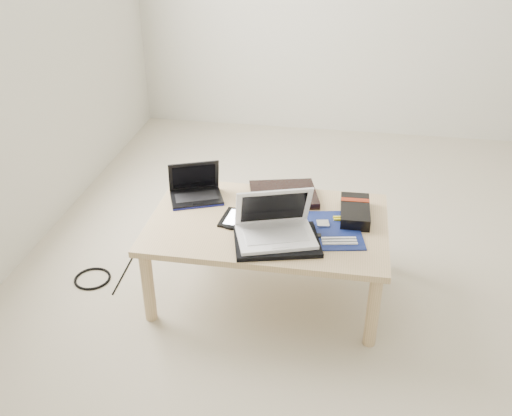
% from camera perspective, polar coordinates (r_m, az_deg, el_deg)
% --- Properties ---
extents(ground, '(4.00, 4.00, 0.00)m').
position_cam_1_polar(ground, '(2.99, 14.34, -7.51)').
color(ground, '#BBAD98').
rests_on(ground, ground).
extents(coffee_table, '(1.10, 0.70, 0.40)m').
position_cam_1_polar(coffee_table, '(2.67, 1.19, -2.20)').
color(coffee_table, tan).
rests_on(coffee_table, ground).
extents(book, '(0.38, 0.34, 0.03)m').
position_cam_1_polar(book, '(2.83, 2.76, 1.35)').
color(book, black).
rests_on(book, coffee_table).
extents(netbook, '(0.30, 0.26, 0.18)m').
position_cam_1_polar(netbook, '(2.84, -6.06, 1.73)').
color(netbook, black).
rests_on(netbook, coffee_table).
extents(tablet, '(0.24, 0.20, 0.01)m').
position_cam_1_polar(tablet, '(2.64, -0.99, -1.19)').
color(tablet, black).
rests_on(tablet, coffee_table).
extents(remote, '(0.11, 0.20, 0.02)m').
position_cam_1_polar(remote, '(2.65, 3.64, -1.11)').
color(remote, '#ABABAF').
rests_on(remote, coffee_table).
extents(neoprene_sleeve, '(0.42, 0.35, 0.02)m').
position_cam_1_polar(neoprene_sleeve, '(2.49, 2.09, -3.30)').
color(neoprene_sleeve, black).
rests_on(neoprene_sleeve, coffee_table).
extents(white_laptop, '(0.39, 0.33, 0.22)m').
position_cam_1_polar(white_laptop, '(2.48, 1.91, -1.84)').
color(white_laptop, white).
rests_on(white_laptop, neoprene_sleeve).
extents(motherboard, '(0.32, 0.37, 0.02)m').
position_cam_1_polar(motherboard, '(2.59, 7.57, -2.19)').
color(motherboard, '#0B134A').
rests_on(motherboard, coffee_table).
extents(gpu_box, '(0.14, 0.27, 0.06)m').
position_cam_1_polar(gpu_box, '(2.71, 9.86, -0.32)').
color(gpu_box, black).
rests_on(gpu_box, coffee_table).
extents(cable_coil, '(0.12, 0.12, 0.01)m').
position_cam_1_polar(cable_coil, '(2.62, -2.40, -1.54)').
color(cable_coil, black).
rests_on(cable_coil, coffee_table).
extents(floor_cable_coil, '(0.24, 0.24, 0.01)m').
position_cam_1_polar(floor_cable_coil, '(3.05, -16.04, -6.80)').
color(floor_cable_coil, black).
rests_on(floor_cable_coil, ground).
extents(floor_cable_trail, '(0.03, 0.38, 0.01)m').
position_cam_1_polar(floor_cable_trail, '(3.06, -13.00, -6.23)').
color(floor_cable_trail, black).
rests_on(floor_cable_trail, ground).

